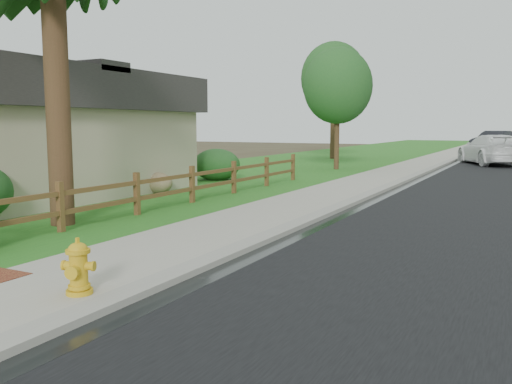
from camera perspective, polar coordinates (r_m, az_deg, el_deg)
The scene contains 14 objects.
ground at distance 7.45m, azimuth -16.47°, elevation -10.69°, with size 120.00×120.00×0.00m, color #3E3221.
curb at distance 40.41m, azimuth 20.71°, elevation 3.48°, with size 0.40×90.00×0.12m, color gray.
wet_gutter at distance 40.38m, azimuth 21.20°, elevation 3.40°, with size 0.50×90.00×0.00m, color black.
sidewalk at distance 40.58m, azimuth 18.89°, elevation 3.55°, with size 2.20×90.00×0.10m, color #9B9687.
grass_strip at distance 40.90m, azimuth 16.25°, elevation 3.64°, with size 1.60×90.00×0.06m, color #1D5E1B.
lawn_near at distance 42.20m, azimuth 9.29°, elevation 3.91°, with size 9.00×90.00×0.04m, color #1D5E1B.
ranch_fence at distance 14.42m, azimuth -9.40°, elevation 0.50°, with size 0.12×16.92×1.10m.
fire_hydrant at distance 7.27m, azimuth -18.19°, elevation -7.64°, with size 0.48×0.39×0.73m.
white_suv at distance 33.68m, azimuth 23.52°, elevation 4.11°, with size 2.38×5.86×1.70m, color white.
dark_car_far at distance 49.21m, azimuth 23.82°, elevation 4.88°, with size 1.89×5.41×1.78m, color black.
boulder at distance 18.05m, azimuth -10.35°, elevation 0.94°, with size 1.07×0.80×0.71m, color brown.
shrub_d at distance 22.06m, azimuth -4.18°, elevation 2.89°, with size 1.91×1.91×1.30m, color #18451E.
tree_near_left at distance 27.65m, azimuth 8.60°, elevation 10.97°, with size 3.43×3.43×6.08m.
tree_mid_left at distance 36.55m, azimuth 8.17°, elevation 11.75°, with size 4.29×4.29×7.68m.
Camera 1 is at (4.95, -5.10, 2.23)m, focal length 38.00 mm.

